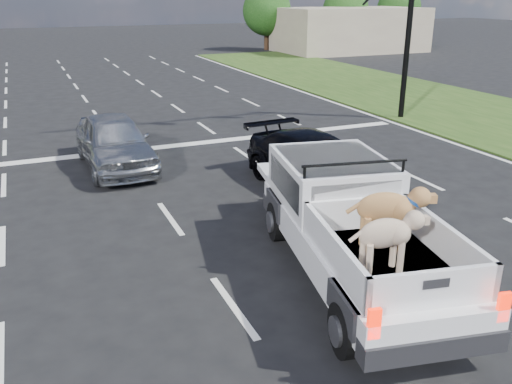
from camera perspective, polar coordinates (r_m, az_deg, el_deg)
ground at (r=9.72m, az=7.40°, el=-9.70°), size 160.00×160.00×0.00m
road_markings at (r=15.22m, az=-5.11°, el=1.73°), size 17.75×60.00×0.01m
building_right at (r=49.02m, az=9.83°, el=16.48°), size 12.00×7.00×3.60m
tree_far_d at (r=49.61m, az=1.14°, el=18.52°), size 4.20×4.20×5.40m
tree_far_e at (r=53.40m, az=9.41°, el=18.40°), size 4.20×4.20×5.40m
tree_far_f at (r=56.82m, az=14.80°, el=18.12°), size 4.20×4.20×5.40m
pickup_truck at (r=9.75m, az=10.06°, el=-3.23°), size 3.07×5.93×2.12m
silver_sedan at (r=16.25m, az=-14.68°, el=5.17°), size 1.94×4.58×1.55m
black_coupe at (r=13.94m, az=6.32°, el=2.97°), size 2.42×5.06×1.42m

